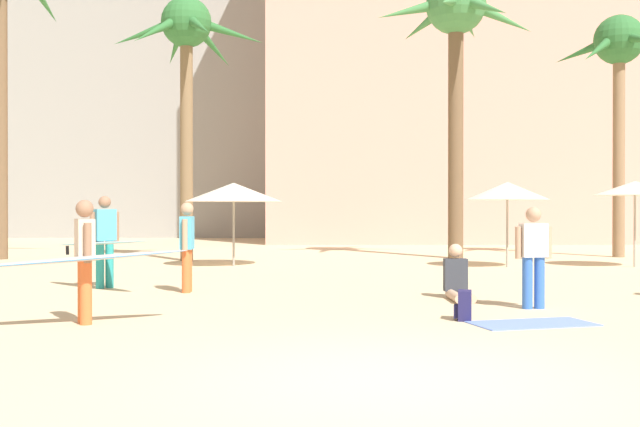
# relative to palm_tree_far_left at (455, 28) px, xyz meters

# --- Properties ---
(ground) EXTENTS (120.00, 120.00, 0.00)m
(ground) POSITION_rel_palm_tree_far_left_xyz_m (-3.55, -16.92, -7.26)
(ground) COLOR beige
(hotel_pink) EXTENTS (20.91, 9.96, 17.81)m
(hotel_pink) POSITION_rel_palm_tree_far_left_xyz_m (3.84, 13.50, 1.64)
(hotel_pink) COLOR #DB9989
(hotel_pink) RESTS_ON ground
(palm_tree_far_left) EXTENTS (5.08, 4.94, 8.95)m
(palm_tree_far_left) POSITION_rel_palm_tree_far_left_xyz_m (0.00, 0.00, 0.00)
(palm_tree_far_left) COLOR brown
(palm_tree_far_left) RESTS_ON ground
(palm_tree_center) EXTENTS (4.67, 4.23, 7.91)m
(palm_tree_center) POSITION_rel_palm_tree_far_left_xyz_m (-8.29, -1.11, -0.82)
(palm_tree_center) COLOR brown
(palm_tree_center) RESTS_ON ground
(palm_tree_right) EXTENTS (3.87, 4.10, 7.80)m
(palm_tree_right) POSITION_rel_palm_tree_far_left_xyz_m (5.36, 0.54, -0.89)
(palm_tree_right) COLOR #896B4C
(palm_tree_right) RESTS_ON ground
(cafe_umbrella_1) EXTENTS (2.65, 2.65, 2.27)m
(cafe_umbrella_1) POSITION_rel_palm_tree_far_left_xyz_m (-6.64, -3.20, -5.25)
(cafe_umbrella_1) COLOR gray
(cafe_umbrella_1) RESTS_ON ground
(cafe_umbrella_2) EXTENTS (2.11, 2.11, 2.30)m
(cafe_umbrella_2) POSITION_rel_palm_tree_far_left_xyz_m (4.15, -3.61, -5.15)
(cafe_umbrella_2) COLOR gray
(cafe_umbrella_2) RESTS_ON ground
(cafe_umbrella_3) EXTENTS (2.21, 2.21, 2.28)m
(cafe_umbrella_3) POSITION_rel_palm_tree_far_left_xyz_m (0.71, -3.69, -5.22)
(cafe_umbrella_3) COLOR gray
(cafe_umbrella_3) RESTS_ON ground
(beach_towel) EXTENTS (1.80, 1.21, 0.01)m
(beach_towel) POSITION_rel_palm_tree_far_left_xyz_m (-1.39, -13.57, -7.25)
(beach_towel) COLOR #6684E0
(beach_towel) RESTS_ON ground
(backpack) EXTENTS (0.29, 0.33, 0.42)m
(backpack) POSITION_rel_palm_tree_far_left_xyz_m (-2.26, -13.22, -7.06)
(backpack) COLOR #222050
(backpack) RESTS_ON ground
(person_mid_center) EXTENTS (2.83, 1.35, 1.69)m
(person_mid_center) POSITION_rel_palm_tree_far_left_xyz_m (-7.48, -13.66, -6.35)
(person_mid_center) COLOR orange
(person_mid_center) RESTS_ON ground
(person_far_left) EXTENTS (2.51, 2.28, 1.81)m
(person_far_left) POSITION_rel_palm_tree_far_left_xyz_m (-8.51, -9.08, -6.30)
(person_far_left) COLOR teal
(person_far_left) RESTS_ON ground
(person_near_right) EXTENTS (0.40, 1.01, 0.95)m
(person_near_right) POSITION_rel_palm_tree_far_left_xyz_m (-1.90, -10.73, -6.94)
(person_near_right) COLOR #D1A889
(person_near_right) RESTS_ON ground
(person_near_left) EXTENTS (0.24, 0.60, 1.68)m
(person_near_left) POSITION_rel_palm_tree_far_left_xyz_m (-6.77, -9.67, -6.34)
(person_near_left) COLOR orange
(person_near_left) RESTS_ON ground
(person_mid_right) EXTENTS (0.61, 0.28, 1.60)m
(person_mid_right) POSITION_rel_palm_tree_far_left_xyz_m (-0.94, -11.99, -6.39)
(person_mid_right) COLOR blue
(person_mid_right) RESTS_ON ground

